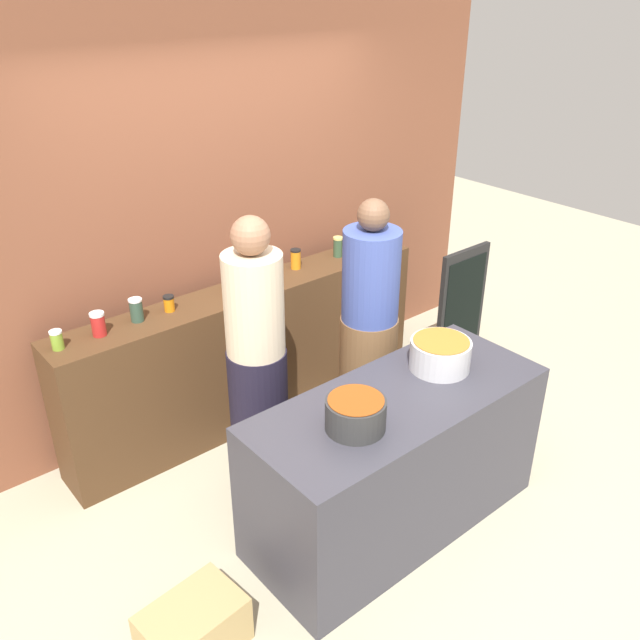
# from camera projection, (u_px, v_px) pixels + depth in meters

# --- Properties ---
(ground) EXTENTS (12.00, 12.00, 0.00)m
(ground) POSITION_uv_depth(u_px,v_px,m) (356.00, 491.00, 4.13)
(ground) COLOR tan
(storefront_wall) EXTENTS (4.80, 0.12, 3.00)m
(storefront_wall) POSITION_uv_depth(u_px,v_px,m) (213.00, 200.00, 4.42)
(storefront_wall) COLOR brown
(storefront_wall) RESTS_ON ground
(display_shelf) EXTENTS (2.70, 0.36, 0.98)m
(display_shelf) POSITION_uv_depth(u_px,v_px,m) (251.00, 353.00, 4.65)
(display_shelf) COLOR #482F1A
(display_shelf) RESTS_ON ground
(prep_table) EXTENTS (1.70, 0.70, 0.86)m
(prep_table) POSITION_uv_depth(u_px,v_px,m) (395.00, 461.00, 3.73)
(prep_table) COLOR #35343D
(prep_table) RESTS_ON ground
(preserve_jar_0) EXTENTS (0.07, 0.07, 0.11)m
(preserve_jar_0) POSITION_uv_depth(u_px,v_px,m) (57.00, 340.00, 3.69)
(preserve_jar_0) COLOR olive
(preserve_jar_0) RESTS_ON display_shelf
(preserve_jar_1) EXTENTS (0.08, 0.08, 0.14)m
(preserve_jar_1) POSITION_uv_depth(u_px,v_px,m) (98.00, 324.00, 3.82)
(preserve_jar_1) COLOR #AE211F
(preserve_jar_1) RESTS_ON display_shelf
(preserve_jar_2) EXTENTS (0.08, 0.08, 0.14)m
(preserve_jar_2) POSITION_uv_depth(u_px,v_px,m) (136.00, 310.00, 3.98)
(preserve_jar_2) COLOR #2F493A
(preserve_jar_2) RESTS_ON display_shelf
(preserve_jar_3) EXTENTS (0.07, 0.07, 0.10)m
(preserve_jar_3) POSITION_uv_depth(u_px,v_px,m) (169.00, 303.00, 4.11)
(preserve_jar_3) COLOR orange
(preserve_jar_3) RESTS_ON display_shelf
(preserve_jar_4) EXTENTS (0.08, 0.08, 0.11)m
(preserve_jar_4) POSITION_uv_depth(u_px,v_px,m) (233.00, 285.00, 4.34)
(preserve_jar_4) COLOR maroon
(preserve_jar_4) RESTS_ON display_shelf
(preserve_jar_5) EXTENTS (0.07, 0.07, 0.12)m
(preserve_jar_5) POSITION_uv_depth(u_px,v_px,m) (264.00, 274.00, 4.47)
(preserve_jar_5) COLOR red
(preserve_jar_5) RESTS_ON display_shelf
(preserve_jar_6) EXTENTS (0.07, 0.07, 0.14)m
(preserve_jar_6) POSITION_uv_depth(u_px,v_px,m) (296.00, 259.00, 4.69)
(preserve_jar_6) COLOR orange
(preserve_jar_6) RESTS_ON display_shelf
(preserve_jar_7) EXTENTS (0.07, 0.07, 0.15)m
(preserve_jar_7) POSITION_uv_depth(u_px,v_px,m) (338.00, 247.00, 4.88)
(preserve_jar_7) COLOR #314B32
(preserve_jar_7) RESTS_ON display_shelf
(preserve_jar_8) EXTENTS (0.07, 0.07, 0.13)m
(preserve_jar_8) POSITION_uv_depth(u_px,v_px,m) (377.00, 241.00, 5.01)
(preserve_jar_8) COLOR #541C4A
(preserve_jar_8) RESTS_ON display_shelf
(cooking_pot_left) EXTENTS (0.30, 0.30, 0.17)m
(cooking_pot_left) POSITION_uv_depth(u_px,v_px,m) (356.00, 414.00, 3.25)
(cooking_pot_left) COLOR #2D2D2D
(cooking_pot_left) RESTS_ON prep_table
(cooking_pot_center) EXTENTS (0.34, 0.34, 0.18)m
(cooking_pot_center) POSITION_uv_depth(u_px,v_px,m) (440.00, 354.00, 3.74)
(cooking_pot_center) COLOR #B7B7BC
(cooking_pot_center) RESTS_ON prep_table
(cook_with_tongs) EXTENTS (0.34, 0.34, 1.74)m
(cook_with_tongs) POSITION_uv_depth(u_px,v_px,m) (257.00, 374.00, 3.84)
(cook_with_tongs) COLOR black
(cook_with_tongs) RESTS_ON ground
(cook_in_cap) EXTENTS (0.36, 0.36, 1.70)m
(cook_in_cap) POSITION_uv_depth(u_px,v_px,m) (369.00, 342.00, 4.23)
(cook_in_cap) COLOR brown
(cook_in_cap) RESTS_ON ground
(bread_crate) EXTENTS (0.49, 0.36, 0.26)m
(bread_crate) POSITION_uv_depth(u_px,v_px,m) (193.00, 628.00, 3.12)
(bread_crate) COLOR tan
(bread_crate) RESTS_ON ground
(chalkboard_sign) EXTENTS (0.50, 0.05, 1.00)m
(chalkboard_sign) POSITION_uv_depth(u_px,v_px,m) (461.00, 308.00, 5.24)
(chalkboard_sign) COLOR black
(chalkboard_sign) RESTS_ON ground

